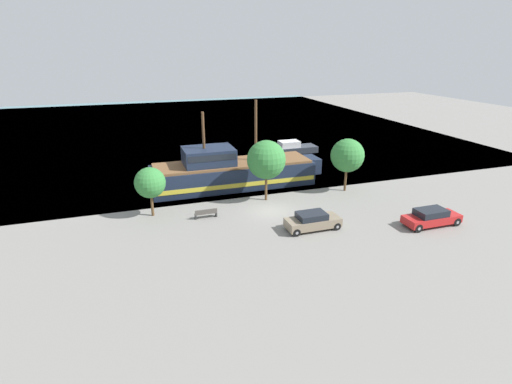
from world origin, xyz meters
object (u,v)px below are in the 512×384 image
Objects in this scene: fire_hydrant at (304,215)px; bench_promenade_east at (206,213)px; pirate_ship at (231,172)px; parked_car_curb_front at (431,217)px; moored_boat_dockside at (292,148)px; parked_car_curb_mid at (313,221)px.

fire_hydrant is 0.39× the size of bench_promenade_east.
pirate_ship is 3.77× the size of parked_car_curb_front.
pirate_ship reaches higher than fire_hydrant.
fire_hydrant is (-8.14, -21.63, -0.22)m from moored_boat_dockside.
bench_promenade_east is at bearing 156.94° from parked_car_curb_front.
parked_car_curb_mid reaches higher than bench_promenade_east.
pirate_ship is 8.76m from bench_promenade_east.
bench_promenade_east is at bearing 159.99° from fire_hydrant.
parked_car_curb_front is 6.38× the size of fire_hydrant.
bench_promenade_east is (-4.34, -7.52, -1.17)m from pirate_ship.
pirate_ship is 13.02m from parked_car_curb_mid.
pirate_ship is 11.14m from fire_hydrant.
moored_boat_dockside is 23.11m from fire_hydrant.
moored_boat_dockside is 1.54× the size of parked_car_curb_mid.
bench_promenade_east reaches higher than fire_hydrant.
pirate_ship reaches higher than parked_car_curb_front.
parked_car_curb_front is at bearing -86.95° from moored_boat_dockside.
pirate_ship is 16.30m from moored_boat_dockside.
parked_car_curb_mid is (-9.74, 2.48, -0.01)m from parked_car_curb_front.
moored_boat_dockside is 1.42× the size of parked_car_curb_front.
parked_car_curb_mid is at bearing -32.57° from bench_promenade_east.
parked_car_curb_front is 10.57m from fire_hydrant.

